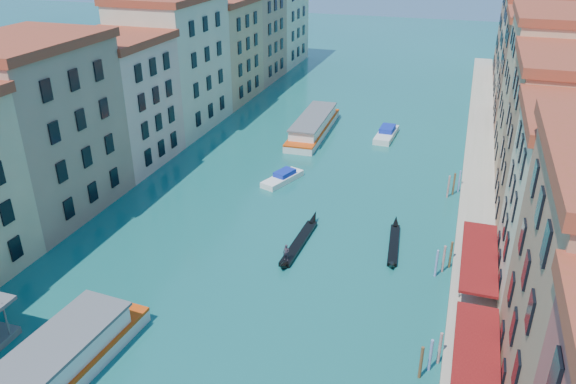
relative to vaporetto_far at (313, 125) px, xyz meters
name	(u,v)px	position (x,y,z in m)	size (l,w,h in m)	color
left_bank_palazzos	(153,77)	(-22.43, -9.71, 8.39)	(12.80, 128.40, 21.00)	tan
right_bank_palazzos	(557,112)	(33.57, -9.39, 8.44)	(12.80, 128.40, 21.00)	#AB453D
quay	(478,172)	(25.57, -9.39, -0.81)	(4.00, 140.00, 1.00)	#A8A187
restaurant_awnings	(476,377)	(25.76, -51.39, 1.68)	(3.20, 44.55, 3.12)	maroon
mooring_poles_right	(433,333)	(22.67, -45.59, -0.01)	(1.44, 54.24, 3.20)	#58331E
vaporetto_far	(313,125)	(0.00, 0.00, 0.00)	(5.02, 19.69, 2.91)	silver
gondola_fore	(299,241)	(7.91, -33.89, -0.90)	(1.46, 12.19, 2.43)	black
gondola_far	(394,243)	(17.46, -30.90, -1.00)	(1.84, 10.59, 1.50)	black
motorboat_mid	(283,177)	(1.22, -19.17, -0.77)	(4.23, 6.96, 1.38)	white
motorboat_far	(386,133)	(11.51, 1.69, -0.67)	(2.92, 8.08, 1.65)	white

